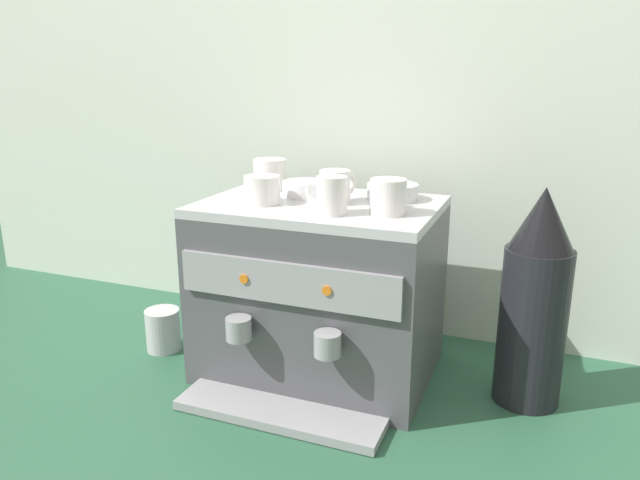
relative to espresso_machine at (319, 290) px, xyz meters
name	(u,v)px	position (x,y,z in m)	size (l,w,h in m)	color
ground_plane	(320,368)	(0.00, 0.00, -0.21)	(4.00, 4.00, 0.00)	#28563D
tiled_backsplash_wall	(363,145)	(0.00, 0.33, 0.31)	(2.80, 0.03, 1.04)	silver
espresso_machine	(319,290)	(0.00, 0.00, 0.00)	(0.54, 0.48, 0.42)	#4C4C51
ceramic_cup_0	(262,189)	(-0.12, -0.06, 0.25)	(0.09, 0.11, 0.06)	white
ceramic_cup_1	(336,187)	(0.04, 0.01, 0.25)	(0.07, 0.11, 0.08)	white
ceramic_cup_2	(269,174)	(-0.18, 0.10, 0.25)	(0.11, 0.10, 0.08)	white
ceramic_cup_3	(330,195)	(0.06, -0.10, 0.25)	(0.10, 0.06, 0.08)	white
ceramic_cup_4	(388,196)	(0.17, -0.05, 0.25)	(0.08, 0.11, 0.07)	white
ceramic_bowl_0	(393,192)	(0.15, 0.09, 0.23)	(0.12, 0.12, 0.04)	white
ceramic_bowl_1	(305,189)	(-0.06, 0.06, 0.23)	(0.11, 0.11, 0.04)	white
coffee_grinder	(535,301)	(0.48, 0.04, 0.03)	(0.14, 0.14, 0.49)	black
milk_pitcher	(163,330)	(-0.42, -0.05, -0.15)	(0.09, 0.09, 0.11)	#B7B7BC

